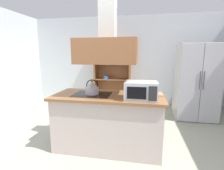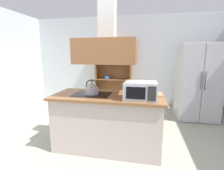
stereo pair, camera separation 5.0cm
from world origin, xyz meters
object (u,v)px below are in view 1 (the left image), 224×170
(kettle, at_px, (92,88))
(microwave, at_px, (141,91))
(cutting_board, at_px, (152,94))
(refrigerator, at_px, (196,82))
(dish_cabinet, at_px, (113,76))

(kettle, relative_size, microwave, 0.52)
(kettle, distance_m, microwave, 0.80)
(cutting_board, distance_m, microwave, 0.39)
(refrigerator, bearing_deg, microwave, -124.45)
(refrigerator, bearing_deg, cutting_board, -125.85)
(microwave, bearing_deg, refrigerator, 55.55)
(dish_cabinet, distance_m, microwave, 2.87)
(dish_cabinet, height_order, microwave, dish_cabinet)
(cutting_board, xyz_separation_m, microwave, (-0.17, -0.33, 0.12))
(dish_cabinet, bearing_deg, kettle, -87.45)
(dish_cabinet, distance_m, kettle, 2.54)
(refrigerator, relative_size, dish_cabinet, 0.91)
(dish_cabinet, xyz_separation_m, cutting_board, (1.07, -2.38, 0.04))
(dish_cabinet, relative_size, kettle, 8.18)
(kettle, height_order, cutting_board, kettle)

